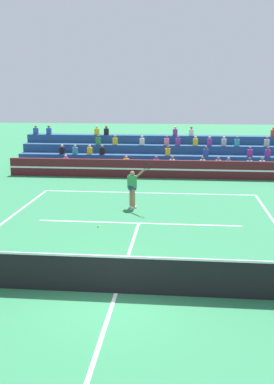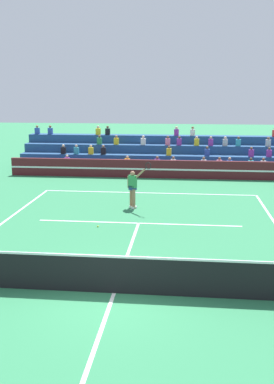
% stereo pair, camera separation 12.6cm
% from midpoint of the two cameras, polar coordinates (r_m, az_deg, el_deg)
% --- Properties ---
extents(ground_plane, '(120.00, 120.00, 0.00)m').
position_cam_midpoint_polar(ground_plane, '(12.26, -2.62, -12.70)').
color(ground_plane, '#2D7A4C').
extents(court_lines, '(11.10, 23.90, 0.01)m').
position_cam_midpoint_polar(court_lines, '(12.26, -2.62, -12.68)').
color(court_lines, white).
rests_on(court_lines, ground).
extents(tennis_net, '(12.00, 0.10, 1.10)m').
position_cam_midpoint_polar(tennis_net, '(12.04, -2.65, -10.36)').
color(tennis_net, slate).
rests_on(tennis_net, ground).
extents(sponsor_banner_wall, '(18.00, 0.26, 1.10)m').
position_cam_midpoint_polar(sponsor_banner_wall, '(27.44, 2.38, 2.94)').
color(sponsor_banner_wall, '#51191E').
rests_on(sponsor_banner_wall, ground).
extents(bleacher_stand, '(18.25, 3.80, 2.83)m').
position_cam_midpoint_polar(bleacher_stand, '(30.51, 2.80, 4.50)').
color(bleacher_stand, navy).
rests_on(bleacher_stand, ground).
extents(tennis_player, '(1.18, 0.84, 2.26)m').
position_cam_midpoint_polar(tennis_player, '(20.29, -0.32, 0.63)').
color(tennis_player, '#9E7051').
rests_on(tennis_player, ground).
extents(tennis_ball, '(0.07, 0.07, 0.07)m').
position_cam_midpoint_polar(tennis_ball, '(17.77, -4.79, -4.36)').
color(tennis_ball, '#C6DB33').
rests_on(tennis_ball, ground).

